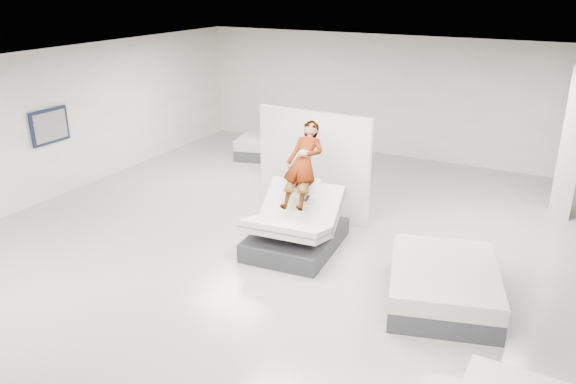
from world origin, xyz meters
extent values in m
plane|color=#B0ACA6|center=(0.00, 0.00, 0.00)|extent=(14.00, 14.00, 0.00)
plane|color=black|center=(0.00, 0.00, 3.20)|extent=(14.00, 14.00, 0.00)
cube|color=white|center=(0.00, 7.00, 1.60)|extent=(12.00, 0.04, 3.20)
cube|color=white|center=(-6.00, 0.00, 1.60)|extent=(0.04, 14.00, 3.20)
cube|color=#343439|center=(-0.10, 0.68, 0.16)|extent=(1.56, 1.99, 0.33)
cube|color=silver|center=(-0.12, 0.97, 0.71)|extent=(1.47, 0.96, 0.76)
cube|color=slate|center=(-0.12, 0.97, 0.71)|extent=(1.48, 0.87, 0.64)
cube|color=silver|center=(-0.07, 0.25, 0.55)|extent=(1.48, 1.07, 0.45)
cube|color=slate|center=(-0.07, 0.25, 0.55)|extent=(1.50, 1.04, 0.28)
cube|color=white|center=(-0.13, 1.08, 1.02)|extent=(0.55, 0.41, 0.34)
imported|color=slate|center=(-0.12, 0.98, 1.21)|extent=(0.74, 1.60, 1.40)
cube|color=black|center=(0.12, 0.65, 1.01)|extent=(0.06, 0.15, 0.08)
cube|color=silver|center=(-0.46, 2.13, 1.09)|extent=(2.40, 0.18, 2.18)
cube|color=#343439|center=(2.66, 0.13, 0.15)|extent=(2.04, 2.40, 0.31)
cube|color=silver|center=(2.66, 0.13, 0.44)|extent=(2.04, 2.40, 0.26)
cube|color=#343439|center=(-3.08, 5.37, 0.15)|extent=(2.32, 1.97, 0.30)
cube|color=silver|center=(-3.08, 5.37, 0.42)|extent=(2.32, 1.97, 0.25)
cube|color=silver|center=(4.00, 4.50, 1.60)|extent=(0.40, 0.40, 3.20)
cube|color=black|center=(-5.94, 0.50, 1.60)|extent=(0.05, 0.95, 0.75)
cube|color=tan|center=(-5.91, 0.50, 1.60)|extent=(0.02, 0.82, 0.62)
camera|label=1|loc=(4.04, -7.45, 4.57)|focal=35.00mm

